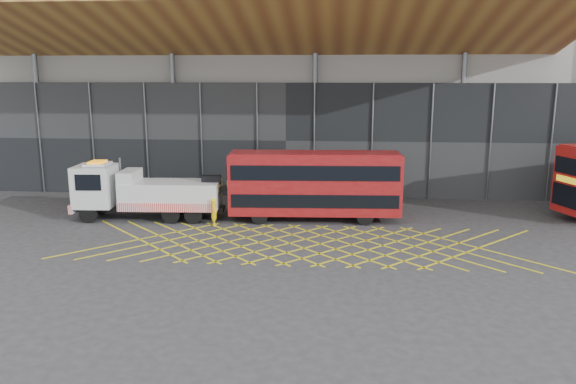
{
  "coord_description": "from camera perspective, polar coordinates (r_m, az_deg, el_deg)",
  "views": [
    {
      "loc": [
        5.53,
        -27.83,
        8.64
      ],
      "look_at": [
        3.0,
        1.5,
        2.4
      ],
      "focal_mm": 35.0,
      "sensor_mm": 36.0,
      "label": 1
    }
  ],
  "objects": [
    {
      "name": "bus_towed",
      "position": [
        33.25,
        2.7,
        0.93
      ],
      "size": [
        10.22,
        2.89,
        4.11
      ],
      "rotation": [
        0.0,
        0.0,
        0.05
      ],
      "color": "maroon",
      "rests_on": "ground_plane"
    },
    {
      "name": "road_markings",
      "position": [
        29.18,
        1.71,
        -5.25
      ],
      "size": [
        24.76,
        7.16,
        0.01
      ],
      "color": "yellow",
      "rests_on": "ground_plane"
    },
    {
      "name": "construction_building",
      "position": [
        46.37,
        0.47,
        12.38
      ],
      "size": [
        55.0,
        23.97,
        18.0
      ],
      "color": "gray",
      "rests_on": "ground_plane"
    },
    {
      "name": "ground_plane",
      "position": [
        29.66,
        -6.06,
        -5.04
      ],
      "size": [
        120.0,
        120.0,
        0.0
      ],
      "primitive_type": "plane",
      "color": "#2C2C2E"
    },
    {
      "name": "recovery_truck",
      "position": [
        34.77,
        -14.56,
        -0.01
      ],
      "size": [
        10.32,
        2.87,
        3.59
      ],
      "rotation": [
        0.0,
        0.0,
        0.05
      ],
      "color": "black",
      "rests_on": "ground_plane"
    },
    {
      "name": "worker",
      "position": [
        32.71,
        -7.49,
        -2.02
      ],
      "size": [
        0.45,
        0.62,
        1.59
      ],
      "primitive_type": "imported",
      "rotation": [
        0.0,
        0.0,
        1.69
      ],
      "color": "yellow",
      "rests_on": "ground_plane"
    }
  ]
}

